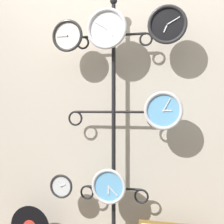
# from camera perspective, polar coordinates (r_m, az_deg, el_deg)

# --- Properties ---
(shop_wall) EXTENTS (4.40, 0.04, 2.80)m
(shop_wall) POSITION_cam_1_polar(r_m,az_deg,el_deg) (2.64, 1.17, 4.51)
(shop_wall) COLOR #BCB2A3
(shop_wall) RESTS_ON ground_plane
(display_stand) EXTENTS (0.77, 0.42, 2.10)m
(display_stand) POSITION_cam_1_polar(r_m,az_deg,el_deg) (2.55, 0.29, -12.86)
(display_stand) COLOR black
(display_stand) RESTS_ON ground_plane
(clock_top_left) EXTENTS (0.26, 0.04, 0.26)m
(clock_top_left) POSITION_cam_1_polar(r_m,az_deg,el_deg) (2.57, -8.11, 13.61)
(clock_top_left) COLOR silver
(clock_top_center) EXTENTS (0.32, 0.04, 0.32)m
(clock_top_center) POSITION_cam_1_polar(r_m,az_deg,el_deg) (2.47, -0.97, 15.00)
(clock_top_center) COLOR silver
(clock_top_right) EXTENTS (0.29, 0.04, 0.29)m
(clock_top_right) POSITION_cam_1_polar(r_m,az_deg,el_deg) (2.39, 10.09, 15.46)
(clock_top_right) COLOR black
(clock_middle_right) EXTENTS (0.29, 0.04, 0.29)m
(clock_middle_right) POSITION_cam_1_polar(r_m,az_deg,el_deg) (2.31, 9.38, 0.25)
(clock_middle_right) COLOR #60A8DB
(clock_bottom_left) EXTENTS (0.19, 0.04, 0.19)m
(clock_bottom_left) POSITION_cam_1_polar(r_m,az_deg,el_deg) (2.59, -9.22, -13.23)
(clock_bottom_left) COLOR silver
(clock_bottom_center) EXTENTS (0.27, 0.04, 0.27)m
(clock_bottom_center) POSITION_cam_1_polar(r_m,az_deg,el_deg) (2.45, -0.58, -13.45)
(clock_bottom_center) COLOR #60A8DB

